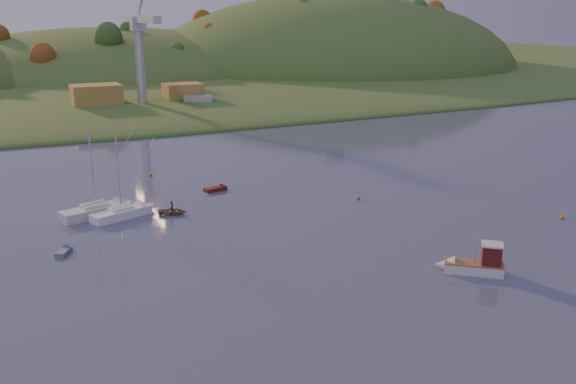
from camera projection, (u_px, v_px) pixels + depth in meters
name	position (u px, v px, depth m)	size (l,w,h in m)	color
ground	(501.00, 352.00, 46.41)	(500.00, 500.00, 0.00)	#343C55
far_shore	(72.00, 74.00, 246.24)	(620.00, 220.00, 1.50)	#3B5522
shore_slope	(101.00, 93.00, 189.77)	(640.00, 150.00, 7.00)	#3B5522
hill_center	(108.00, 78.00, 232.99)	(140.00, 120.00, 36.00)	#3B5522
hill_right	(332.00, 72.00, 255.01)	(150.00, 130.00, 60.00)	#3B5522
hillside_trees	(91.00, 86.00, 207.15)	(280.00, 50.00, 32.00)	#264719
wharf	(154.00, 108.00, 154.14)	(42.00, 16.00, 2.40)	slate
shed_west	(96.00, 95.00, 148.66)	(11.00, 8.00, 4.80)	olive
shed_east	(183.00, 92.00, 158.30)	(9.00, 7.00, 4.00)	olive
dock_crane	(141.00, 40.00, 145.40)	(3.20, 28.00, 20.30)	#B7B7BC
fishing_boat	(469.00, 263.00, 60.27)	(6.13, 5.55, 4.04)	silver
sailboat_near	(121.00, 212.00, 76.16)	(7.62, 4.61, 10.15)	white
sailboat_far	(96.00, 210.00, 76.84)	(8.79, 5.00, 11.68)	silver
canoe	(172.00, 211.00, 77.60)	(2.42, 3.39, 0.70)	olive
paddler	(172.00, 209.00, 77.51)	(0.51, 0.33, 1.40)	black
red_tender	(220.00, 188.00, 88.00)	(3.78, 1.93, 1.23)	#54180C
grey_dinghy	(66.00, 250.00, 65.58)	(2.20, 2.88, 1.02)	slate
work_vessel	(199.00, 106.00, 154.73)	(16.71, 11.14, 4.05)	slate
buoy_0	(562.00, 217.00, 75.78)	(0.50, 0.50, 0.50)	orange
buoy_1	(358.00, 198.00, 83.65)	(0.50, 0.50, 0.50)	orange
buoy_3	(151.00, 175.00, 95.38)	(0.50, 0.50, 0.50)	orange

